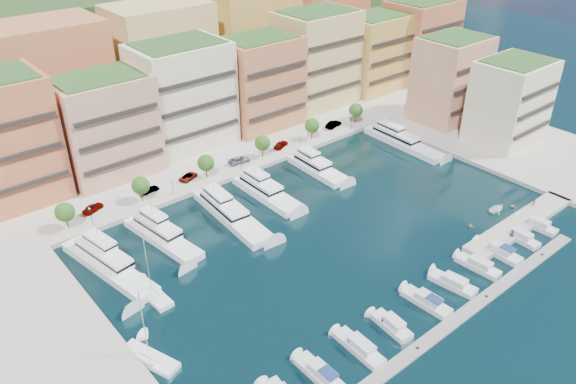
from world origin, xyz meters
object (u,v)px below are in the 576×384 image
tree_4 (312,126)px  cruiser_2 (359,348)px  cruiser_6 (478,266)px  tender_3 (513,206)px  car_1 (150,190)px  car_2 (189,176)px  cruiser_8 (520,238)px  sailboat_1 (150,359)px  yacht_4 (316,167)px  cruiser_1 (321,375)px  tree_1 (141,186)px  tender_1 (471,225)px  cruiser_5 (453,284)px  car_4 (281,144)px  tree_3 (262,143)px  yacht_6 (400,140)px  tender_2 (497,209)px  yacht_1 (160,235)px  lamppost_0 (90,214)px  cruiser_3 (392,326)px  tree_0 (65,212)px  sailboat_2 (153,295)px  lamppost_1 (172,184)px  lamppost_2 (241,160)px  tree_5 (356,110)px  car_0 (93,208)px  lamppost_4 (351,120)px  cruiser_7 (499,252)px  cruiser_4 (427,302)px  person_0 (512,234)px  car_5 (333,124)px  cruiser_9 (537,225)px

tree_4 → cruiser_2: (-42.78, -58.10, -4.20)m
cruiser_6 → tender_3: bearing=17.1°
car_1 → car_2: car_1 is taller
cruiser_8 → sailboat_1: size_ratio=0.61×
yacht_4 → cruiser_1: bearing=-131.8°
tree_1 → tender_1: size_ratio=3.76×
cruiser_5 → car_4: 60.33m
yacht_4 → cruiser_5: (-9.97, -45.71, -0.54)m
tree_3 → yacht_6: bearing=-25.4°
cruiser_2 → tender_2: 51.07m
yacht_1 → lamppost_0: bearing=126.8°
cruiser_3 → tree_0: bearing=116.1°
sailboat_2 → car_1: 33.54m
lamppost_1 → lamppost_2: (18.00, 0.00, 0.00)m
tree_5 → cruiser_2: (-58.78, -58.10, -4.20)m
car_0 → car_4: size_ratio=0.97×
tree_1 → tender_3: bearing=-40.6°
tender_1 → cruiser_3: bearing=81.5°
lamppost_4 → cruiser_7: lamppost_4 is taller
cruiser_5 → tender_3: cruiser_5 is taller
cruiser_6 → car_4: bearing=87.1°
lamppost_2 → cruiser_1: bearing=-115.5°
cruiser_7 → tree_3: bearing=100.1°
yacht_1 → sailboat_2: sailboat_2 is taller
lamppost_2 → yacht_1: size_ratio=0.20×
tree_5 → cruiser_4: 72.40m
person_0 → car_0: bearing=22.6°
cruiser_8 → sailboat_1: bearing=165.2°
tree_0 → car_5: tree_0 is taller
tree_0 → cruiser_1: 59.78m
lamppost_0 → lamppost_4: bearing=0.0°
cruiser_5 → car_1: (-25.33, 60.39, 1.12)m
yacht_6 → person_0: (-17.17, -41.93, 0.76)m
cruiser_9 → person_0: bearing=175.4°
lamppost_2 → car_1: size_ratio=1.03×
tree_3 → lamppost_4: bearing=-4.7°
cruiser_5 → yacht_6: bearing=49.5°
lamppost_2 → yacht_1: bearing=-157.3°
cruiser_6 → cruiser_9: size_ratio=1.05×
lamppost_1 → person_0: (41.48, -55.10, -1.86)m
lamppost_4 → cruiser_6: 60.93m
lamppost_2 → tender_1: 52.18m
cruiser_3 → car_5: 74.97m
sailboat_2 → car_1: (15.33, 29.80, 1.36)m
car_0 → car_4: (48.42, -1.59, 0.02)m
tree_4 → car_5: 10.09m
cruiser_9 → lamppost_2: bearing=119.8°
tree_4 → lamppost_0: size_ratio=1.35×
yacht_1 → yacht_4: size_ratio=1.19×
tree_1 → cruiser_7: 72.05m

